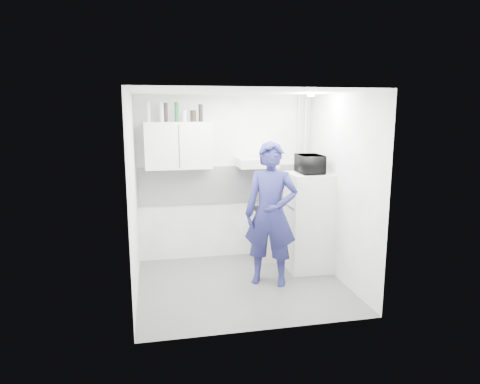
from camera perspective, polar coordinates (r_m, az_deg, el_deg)
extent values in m
plane|color=#55564F|center=(6.03, 0.25, -12.29)|extent=(2.80, 2.80, 0.00)
plane|color=white|center=(5.55, 0.27, 13.21)|extent=(2.80, 2.80, 0.00)
plane|color=white|center=(6.86, -1.92, 1.87)|extent=(2.80, 0.00, 2.80)
plane|color=white|center=(5.54, -14.07, -0.64)|extent=(0.00, 2.60, 2.60)
plane|color=white|center=(6.09, 13.25, 0.43)|extent=(0.00, 2.60, 2.60)
imported|color=navy|center=(5.82, 4.13, -2.95)|extent=(0.85, 0.73, 1.97)
cube|color=beige|center=(6.96, 3.84, -5.64)|extent=(0.50, 0.50, 0.79)
cube|color=silver|center=(6.47, 9.09, -3.96)|extent=(0.61, 0.61, 1.47)
cube|color=black|center=(6.86, 3.88, -2.34)|extent=(0.48, 0.48, 0.03)
cylinder|color=silver|center=(6.90, 3.95, -1.64)|extent=(0.21, 0.21, 0.11)
imported|color=black|center=(6.30, 9.33, 3.70)|extent=(0.49, 0.34, 0.27)
cylinder|color=#B2B7BC|center=(6.50, -12.15, 10.39)|extent=(0.07, 0.07, 0.29)
cylinder|color=#B2B7BC|center=(6.50, -10.41, 10.44)|extent=(0.07, 0.07, 0.29)
cylinder|color=black|center=(6.50, -9.91, 10.42)|extent=(0.07, 0.07, 0.28)
cylinder|color=#144C1E|center=(6.51, -8.44, 10.51)|extent=(0.07, 0.07, 0.29)
cylinder|color=#B2B7BC|center=(6.52, -7.41, 10.02)|extent=(0.07, 0.07, 0.17)
cylinder|color=black|center=(6.53, -6.26, 10.04)|extent=(0.09, 0.09, 0.17)
cylinder|color=black|center=(6.54, -5.26, 10.45)|extent=(0.06, 0.06, 0.26)
cube|color=silver|center=(6.53, -8.21, 6.17)|extent=(1.00, 0.35, 0.70)
cube|color=beige|center=(6.67, 2.26, 3.95)|extent=(0.60, 0.50, 0.14)
cube|color=white|center=(6.86, -1.89, 1.02)|extent=(2.74, 0.03, 0.60)
cylinder|color=beige|center=(7.12, 8.57, 2.08)|extent=(0.05, 0.05, 2.60)
cylinder|color=beige|center=(7.08, 7.66, 2.06)|extent=(0.04, 0.04, 2.60)
cylinder|color=white|center=(6.03, 9.43, 12.60)|extent=(0.10, 0.10, 0.02)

